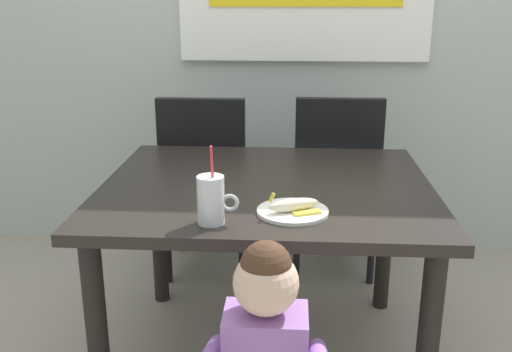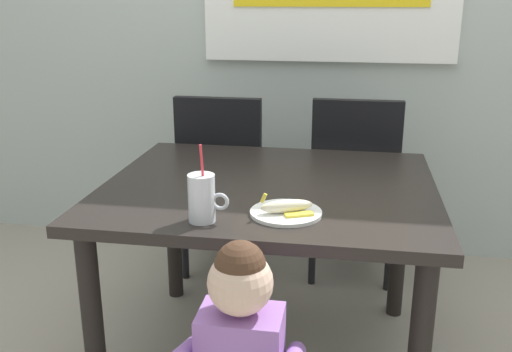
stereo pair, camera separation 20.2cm
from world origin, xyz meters
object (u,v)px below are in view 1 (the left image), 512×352
toddler_standing (265,351)px  peeled_banana (295,205)px  dining_chair_left (206,176)px  dining_chair_right (335,176)px  snack_plate (293,211)px  milk_cup (211,203)px  dining_table (266,209)px

toddler_standing → peeled_banana: 0.49m
dining_chair_left → toddler_standing: bearing=104.3°
dining_chair_right → snack_plate: (-0.22, -1.08, 0.22)m
milk_cup → peeled_banana: milk_cup is taller
dining_table → snack_plate: size_ratio=5.28×
dining_table → peeled_banana: peeled_banana is taller
dining_chair_left → dining_chair_right: bearing=-175.8°
dining_chair_right → toddler_standing: 1.53m
dining_table → snack_plate: bearing=-72.1°
peeled_banana → snack_plate: bearing=116.0°
milk_cup → peeled_banana: size_ratio=1.43×
dining_table → peeled_banana: bearing=-71.8°
dining_chair_left → snack_plate: 1.14m
dining_chair_right → peeled_banana: bearing=78.9°
dining_chair_right → snack_plate: size_ratio=4.17×
peeled_banana → dining_table: bearing=108.2°
snack_plate → peeled_banana: size_ratio=1.31×
dining_chair_right → peeled_banana: (-0.21, -1.09, 0.24)m
dining_chair_right → milk_cup: bearing=68.4°
dining_chair_left → snack_plate: dining_chair_left is taller
dining_table → dining_chair_right: size_ratio=1.27×
dining_chair_left → milk_cup: size_ratio=3.82×
dining_table → toddler_standing: (0.03, -0.72, -0.13)m
dining_chair_right → toddler_standing: dining_chair_right is taller
dining_table → toddler_standing: toddler_standing is taller
dining_chair_right → milk_cup: size_ratio=3.82×
toddler_standing → dining_chair_left: bearing=104.3°
dining_table → toddler_standing: 0.73m
toddler_standing → peeled_banana: size_ratio=4.77×
toddler_standing → peeled_banana: (0.07, 0.41, 0.26)m
dining_table → milk_cup: 0.46m
dining_chair_left → peeled_banana: dining_chair_left is taller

